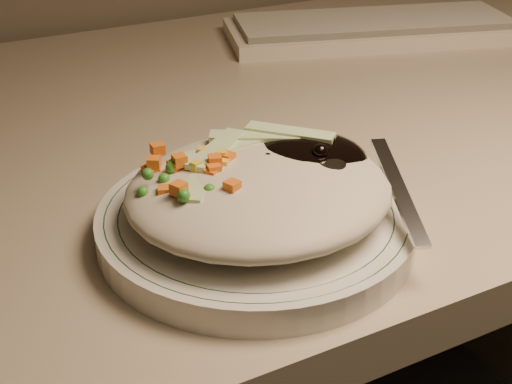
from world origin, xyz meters
name	(u,v)px	position (x,y,z in m)	size (l,w,h in m)	color
desk	(218,276)	(0.00, 1.38, 0.54)	(1.40, 0.70, 0.74)	gray
plate	(256,223)	(-0.07, 1.16, 0.75)	(0.23, 0.23, 0.02)	silver
plate_rim	(256,211)	(-0.07, 1.16, 0.76)	(0.22, 0.22, 0.00)	#144723
meal	(262,184)	(-0.06, 1.16, 0.78)	(0.21, 0.19, 0.05)	#BEB39A
keyboard	(373,28)	(0.30, 1.52, 0.75)	(0.41, 0.24, 0.03)	beige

